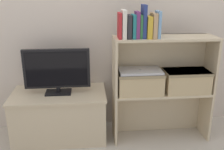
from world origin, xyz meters
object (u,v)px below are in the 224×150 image
Objects in this scene: tv at (57,70)px; storage_basket_left at (140,81)px; book_charcoal at (129,27)px; book_ivory at (124,24)px; book_plum at (137,25)px; book_teal at (133,26)px; book_navy at (144,21)px; book_tan at (154,25)px; tv_stand at (60,115)px; laptop at (140,71)px; book_mustard at (148,27)px; storage_basket_right at (186,80)px; book_crimson at (120,26)px; book_skyblue at (158,24)px; book_forest at (140,26)px.

storage_basket_left is (0.70, -0.10, -0.09)m from tv.
book_charcoal is 0.47× the size of storage_basket_left.
book_ivory reaches higher than book_plum.
book_navy reaches higher than book_teal.
book_tan is at bearing 0.00° from book_teal.
book_teal is 0.16m from book_tan.
book_navy is at bearing -9.40° from tv.
tv_stand is 4.25× the size of book_tan.
laptop is at bearing 115.84° from book_navy.
tv_stand is 1.03m from book_teal.
book_tan is at bearing 0.00° from book_mustard.
book_teal is (0.63, -0.12, 0.81)m from tv_stand.
tv_stand is at bearing 174.83° from storage_basket_right.
tv_stand is at bearing 169.74° from book_plum.
book_crimson is at bearing 180.00° from book_navy.
storage_basket_left is (0.04, 0.02, -0.48)m from book_plum.
book_tan is (0.20, 0.00, 0.01)m from book_charcoal.
book_charcoal is at bearing 180.00° from book_plum.
tv_stand is 4.82× the size of book_mustard.
book_navy is 0.09m from book_tan.
book_skyblue is at bearing -8.12° from tv.
book_navy is at bearing -0.00° from book_forest.
laptop is at bearing 171.23° from book_skyblue.
storage_basket_right is at bearing 2.43° from book_plum.
book_charcoal is 0.23m from book_skyblue.
storage_basket_right is (0.59, 0.02, -0.48)m from book_crimson.
book_teal is (0.11, 0.00, -0.01)m from book_crimson.
book_skyblue is (0.17, 0.00, 0.00)m from book_plum.
tv is at bearing 170.60° from book_navy.
book_forest is 0.05m from book_navy.
book_crimson is 1.16× the size of book_mustard.
book_forest is (0.68, -0.12, 0.81)m from tv_stand.
book_crimson is 0.31m from book_skyblue.
book_crimson reaches higher than laptop.
book_tan reaches higher than laptop.
book_forest is at bearing 180.00° from book_skyblue.
book_skyblue reaches higher than book_crimson.
book_navy is 0.67× the size of storage_basket_left.
book_mustard reaches higher than storage_basket_right.
book_teal reaches higher than storage_basket_left.
book_plum is at bearing 180.00° from book_navy.
storage_basket_right is at bearing 2.29° from book_teal.
laptop is (0.07, 0.02, -0.38)m from book_teal.
book_ivory reaches higher than book_charcoal.
book_forest is at bearing 180.00° from book_tan.
storage_basket_left is at bearing 48.92° from book_forest.
book_plum reaches higher than book_mustard.
book_crimson reaches higher than book_mustard.
book_charcoal is 0.20m from book_tan.
book_crimson is at bearing -12.75° from tv.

